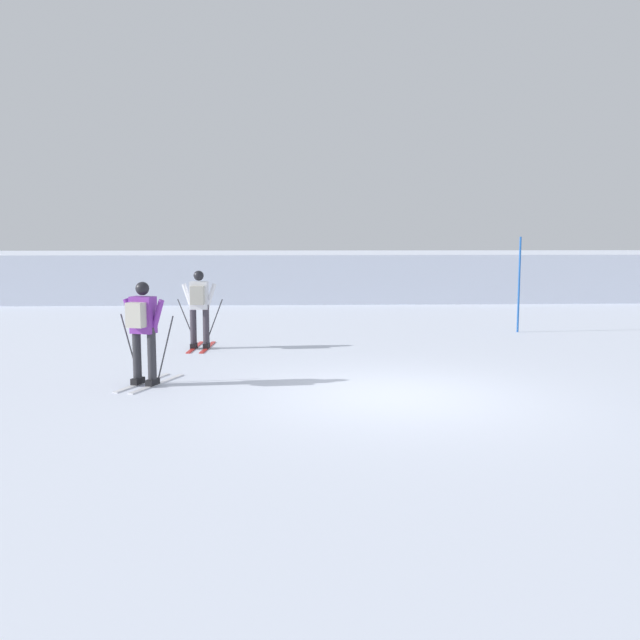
% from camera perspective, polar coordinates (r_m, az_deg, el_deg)
% --- Properties ---
extents(ground_plane, '(120.00, 120.00, 0.00)m').
position_cam_1_polar(ground_plane, '(10.77, 6.04, -6.23)').
color(ground_plane, silver).
extents(far_snow_ridge, '(80.00, 9.17, 1.79)m').
position_cam_1_polar(far_snow_ridge, '(29.57, 0.49, 3.84)').
color(far_snow_ridge, silver).
rests_on(far_snow_ridge, ground).
extents(skier_white, '(1.00, 1.62, 1.71)m').
position_cam_1_polar(skier_white, '(15.27, -9.91, 1.19)').
color(skier_white, red).
rests_on(skier_white, ground).
extents(skier_purple, '(0.95, 1.63, 1.71)m').
position_cam_1_polar(skier_purple, '(11.62, -14.36, -0.66)').
color(skier_purple, silver).
rests_on(skier_purple, ground).
extents(trail_marker_pole, '(0.05, 0.05, 2.44)m').
position_cam_1_polar(trail_marker_pole, '(18.45, 16.04, 2.80)').
color(trail_marker_pole, '#1E56AD').
rests_on(trail_marker_pole, ground).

